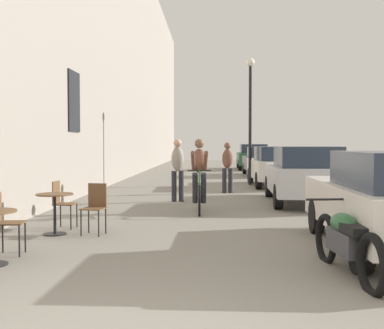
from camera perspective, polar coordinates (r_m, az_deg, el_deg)
building_facade_left at (r=18.33m, az=-11.32°, el=16.48°), size 0.54×68.00×12.12m
cafe_chair_near_toward_street at (r=7.54m, az=-20.89°, el=-5.93°), size 0.42×0.42×0.89m
cafe_table_mid at (r=8.94m, az=-15.65°, el=-4.55°), size 0.64×0.64×0.72m
cafe_chair_mid_toward_street at (r=8.83m, az=-11.18°, el=-4.62°), size 0.44×0.44×0.89m
cafe_chair_mid_toward_wall at (r=9.57m, az=-14.91°, el=-4.11°), size 0.41×0.41×0.89m
cyclist_on_bicycle at (r=11.47m, az=0.86°, el=-1.49°), size 0.52×1.76×1.74m
pedestrian_near at (r=13.49m, az=-1.68°, el=-0.22°), size 0.37×0.29×1.72m
pedestrian_mid at (r=15.89m, az=4.13°, el=-0.00°), size 0.36×0.28×1.64m
street_lamp at (r=19.25m, az=6.78°, el=6.91°), size 0.32×0.32×4.90m
parked_car_second at (r=13.48m, az=12.88°, el=-1.06°), size 1.94×4.34×1.52m
parked_car_third at (r=18.70m, az=9.69°, el=-0.13°), size 1.85×4.23×1.49m
parked_car_fourth at (r=24.76m, az=8.19°, el=0.43°), size 1.78×4.09×1.44m
parked_car_fifth at (r=30.77m, az=7.06°, el=0.95°), size 1.94×4.45×1.57m
parked_motorcycle at (r=6.27m, az=17.54°, el=-8.60°), size 0.62×2.14×0.92m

